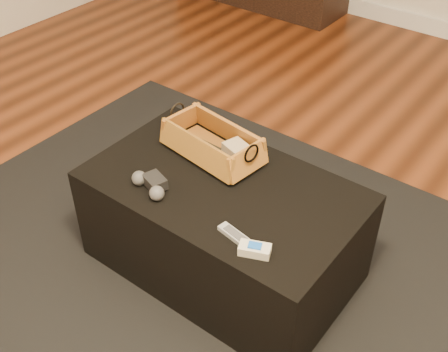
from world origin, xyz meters
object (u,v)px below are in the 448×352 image
Objects in this scene: silver_remote at (239,238)px; cream_gadget at (255,249)px; wicker_basket at (213,144)px; game_controller at (151,184)px; tv_remote at (206,148)px; ottoman at (223,226)px.

cream_gadget reaches higher than silver_remote.
wicker_basket reaches higher than game_controller.
tv_remote is at bearing 86.70° from game_controller.
cream_gadget is (0.46, -0.32, -0.01)m from tv_remote.
game_controller is at bearing -135.39° from ottoman.
cream_gadget is at bearing -33.75° from tv_remote.
ottoman is 0.32m from wicker_basket.
wicker_basket is (-0.15, 0.12, 0.26)m from ottoman.
tv_remote is at bearing 144.55° from cream_gadget.
wicker_basket is at bearing 138.33° from silver_remote.
wicker_basket is at bearing 139.44° from ottoman.
game_controller reaches higher than ottoman.
wicker_basket reaches higher than ottoman.
tv_remote reaches higher than ottoman.
silver_remote is at bearing -42.41° from ottoman.
wicker_basket reaches higher than tv_remote.
wicker_basket is 3.84× the size of cream_gadget.
ottoman is 0.36m from silver_remote.
cream_gadget reaches higher than ottoman.
cream_gadget is (0.07, -0.02, 0.01)m from silver_remote.
game_controller is 1.03× the size of silver_remote.
ottoman is 4.69× the size of tv_remote.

